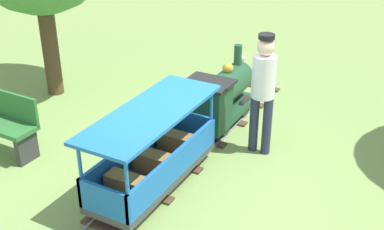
# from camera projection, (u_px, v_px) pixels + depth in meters

# --- Properties ---
(ground_plane) EXTENTS (60.00, 60.00, 0.00)m
(ground_plane) POSITION_uv_depth(u_px,v_px,m) (182.00, 161.00, 6.31)
(ground_plane) COLOR #75934C
(track) EXTENTS (0.67, 5.70, 0.04)m
(track) POSITION_uv_depth(u_px,v_px,m) (191.00, 151.00, 6.51)
(track) COLOR gray
(track) RESTS_ON ground_plane
(locomotive) EXTENTS (0.63, 1.45, 1.04)m
(locomotive) POSITION_uv_depth(u_px,v_px,m) (220.00, 96.00, 6.98)
(locomotive) COLOR #1E472D
(locomotive) RESTS_ON ground_plane
(passenger_car) EXTENTS (0.73, 2.00, 0.97)m
(passenger_car) POSITION_uv_depth(u_px,v_px,m) (154.00, 156.00, 5.62)
(passenger_car) COLOR #3F3F3F
(passenger_car) RESTS_ON ground_plane
(conductor_person) EXTENTS (0.30, 0.30, 1.62)m
(conductor_person) POSITION_uv_depth(u_px,v_px,m) (263.00, 85.00, 6.13)
(conductor_person) COLOR #282D47
(conductor_person) RESTS_ON ground_plane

